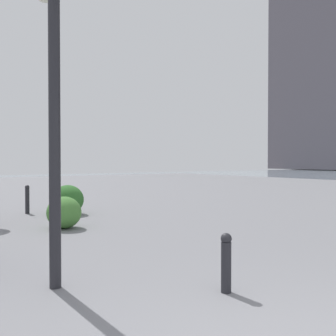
% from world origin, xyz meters
% --- Properties ---
extents(building_highrise, '(17.80, 14.26, 34.09)m').
position_xyz_m(building_highrise, '(39.75, -64.79, 17.05)').
color(building_highrise, '#5B5660').
rests_on(building_highrise, ground).
extents(lamppost, '(0.98, 0.28, 3.84)m').
position_xyz_m(lamppost, '(3.13, 0.84, 2.57)').
color(lamppost, '#232328').
rests_on(lamppost, ground).
extents(bollard_near, '(0.13, 0.13, 0.70)m').
position_xyz_m(bollard_near, '(1.82, -0.75, 0.37)').
color(bollard_near, '#232328').
rests_on(bollard_near, ground).
extents(bollard_mid, '(0.13, 0.13, 0.84)m').
position_xyz_m(bollard_mid, '(9.89, -0.55, 0.44)').
color(bollard_mid, '#232328').
rests_on(bollard_mid, ground).
extents(shrub_low, '(0.85, 0.77, 0.73)m').
position_xyz_m(shrub_low, '(6.94, -0.61, 0.36)').
color(shrub_low, '#477F38').
rests_on(shrub_low, ground).
extents(shrub_round, '(1.00, 0.90, 0.85)m').
position_xyz_m(shrub_round, '(9.05, -1.46, 0.42)').
color(shrub_round, '#2D6628').
rests_on(shrub_round, ground).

